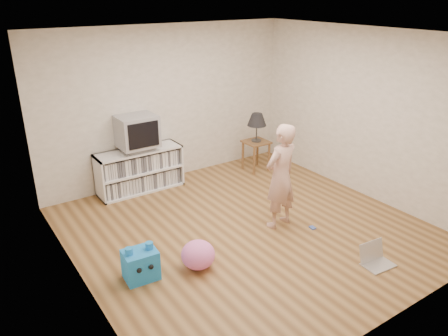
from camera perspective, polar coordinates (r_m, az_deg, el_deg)
The scene contains 13 objects.
ground at distance 6.14m, azimuth 3.00°, elevation -7.92°, with size 4.50×4.50×0.00m, color brown.
walls at distance 5.60m, azimuth 3.26°, elevation 3.66°, with size 4.52×4.52×2.60m.
ceiling at distance 5.33m, azimuth 3.58°, elevation 17.02°, with size 4.50×4.50×0.01m, color white.
media_unit at distance 7.28m, azimuth -10.99°, elevation -0.23°, with size 1.40×0.45×0.70m.
dvd_deck at distance 7.13m, azimuth -11.17°, elevation 2.59°, with size 0.45×0.35×0.07m, color gray.
crt_tv at distance 7.04m, azimuth -11.33°, elevation 4.77°, with size 0.60×0.53×0.50m.
side_table at distance 7.96m, azimuth 4.21°, elevation 2.60°, with size 0.42×0.42×0.55m.
table_lamp at distance 7.80m, azimuth 4.32°, elevation 6.24°, with size 0.34×0.34×0.52m.
person at distance 5.95m, azimuth 7.40°, elevation -1.10°, with size 0.54×0.35×1.48m, color #D5A491.
laptop at distance 5.70m, azimuth 19.10°, elevation -11.06°, with size 0.40×0.33×0.26m.
playing_cards at distance 6.26m, azimuth 11.48°, elevation -7.64°, with size 0.07×0.09×0.02m, color #4865C1.
plush_blue at distance 5.17m, azimuth -10.83°, elevation -12.24°, with size 0.40×0.35×0.44m.
plush_pink at distance 5.28m, azimuth -3.41°, elevation -11.25°, with size 0.40×0.40×0.34m, color #FF72CA.
Camera 1 is at (-3.24, -4.21, 3.08)m, focal length 35.00 mm.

